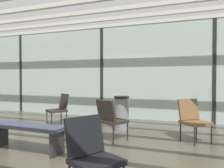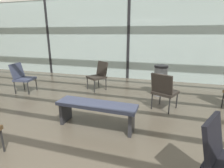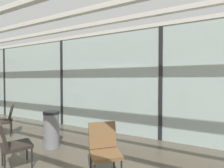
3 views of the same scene
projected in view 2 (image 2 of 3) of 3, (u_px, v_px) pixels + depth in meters
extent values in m
cube|color=#A3B7B2|center=(129.00, 39.00, 6.54)|extent=(14.00, 0.08, 3.02)
cube|color=black|center=(49.00, 38.00, 7.51)|extent=(0.10, 0.12, 3.02)
cube|color=black|center=(129.00, 39.00, 6.54)|extent=(0.10, 0.12, 3.02)
ellipsoid|color=silver|center=(168.00, 25.00, 11.74)|extent=(10.88, 4.56, 4.56)
sphere|color=gray|center=(99.00, 26.00, 13.13)|extent=(2.51, 2.51, 2.51)
sphere|color=black|center=(117.00, 18.00, 10.55)|extent=(0.28, 0.28, 0.28)
sphere|color=black|center=(132.00, 18.00, 10.30)|extent=(0.28, 0.28, 0.28)
sphere|color=black|center=(147.00, 17.00, 10.05)|extent=(0.28, 0.28, 0.28)
sphere|color=black|center=(163.00, 17.00, 9.80)|extent=(0.28, 0.28, 0.28)
sphere|color=black|center=(180.00, 16.00, 9.55)|extent=(0.28, 0.28, 0.28)
sphere|color=black|center=(198.00, 16.00, 9.30)|extent=(0.28, 0.28, 0.28)
cylinder|color=black|center=(2.00, 141.00, 2.56)|extent=(0.03, 0.03, 0.37)
cube|color=black|center=(213.00, 138.00, 1.81)|extent=(0.34, 0.49, 0.44)
cylinder|color=black|center=(212.00, 165.00, 2.08)|extent=(0.03, 0.03, 0.37)
cube|color=#33384C|center=(25.00, 79.00, 5.17)|extent=(0.54, 0.54, 0.06)
cube|color=#33384C|center=(17.00, 71.00, 5.13)|extent=(0.21, 0.50, 0.44)
cylinder|color=black|center=(28.00, 88.00, 5.00)|extent=(0.03, 0.03, 0.37)
cylinder|color=black|center=(36.00, 84.00, 5.40)|extent=(0.03, 0.03, 0.37)
cylinder|color=black|center=(15.00, 88.00, 5.06)|extent=(0.03, 0.03, 0.37)
cylinder|color=black|center=(24.00, 84.00, 5.46)|extent=(0.03, 0.03, 0.37)
cube|color=#28231E|center=(165.00, 92.00, 4.00)|extent=(0.64, 0.64, 0.06)
cube|color=#28231E|center=(162.00, 84.00, 3.77)|extent=(0.49, 0.33, 0.44)
cylinder|color=black|center=(177.00, 101.00, 4.08)|extent=(0.03, 0.03, 0.37)
cylinder|color=black|center=(160.00, 97.00, 4.34)|extent=(0.03, 0.03, 0.37)
cylinder|color=black|center=(169.00, 106.00, 3.77)|extent=(0.03, 0.03, 0.37)
cylinder|color=black|center=(152.00, 101.00, 4.04)|extent=(0.03, 0.03, 0.37)
cube|color=#28231E|center=(96.00, 77.00, 5.40)|extent=(0.67, 0.67, 0.06)
cube|color=#28231E|center=(102.00, 68.00, 5.45)|extent=(0.47, 0.39, 0.44)
cylinder|color=black|center=(87.00, 84.00, 5.49)|extent=(0.03, 0.03, 0.37)
cylinder|color=black|center=(94.00, 87.00, 5.17)|extent=(0.03, 0.03, 0.37)
cylinder|color=black|center=(99.00, 81.00, 5.74)|extent=(0.03, 0.03, 0.37)
cylinder|color=black|center=(106.00, 84.00, 5.42)|extent=(0.03, 0.03, 0.37)
cylinder|color=black|center=(223.00, 100.00, 4.12)|extent=(0.03, 0.03, 0.37)
cube|color=#33384C|center=(96.00, 105.00, 3.20)|extent=(1.51, 0.45, 0.06)
cube|color=#262628|center=(66.00, 111.00, 3.47)|extent=(0.06, 0.36, 0.41)
cube|color=#262628|center=(132.00, 122.00, 3.06)|extent=(0.06, 0.36, 0.41)
cylinder|color=slate|center=(160.00, 81.00, 4.92)|extent=(0.36, 0.36, 0.80)
cylinder|color=black|center=(161.00, 66.00, 4.80)|extent=(0.38, 0.38, 0.06)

